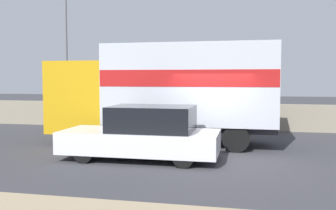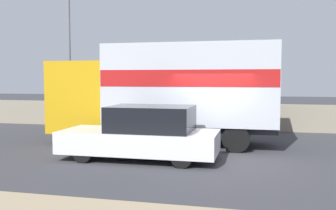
{
  "view_description": "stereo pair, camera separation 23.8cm",
  "coord_description": "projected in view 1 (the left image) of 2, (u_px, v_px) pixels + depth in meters",
  "views": [
    {
      "loc": [
        1.08,
        -10.91,
        2.35
      ],
      "look_at": [
        -1.4,
        0.79,
        1.5
      ],
      "focal_mm": 40.0,
      "sensor_mm": 36.0,
      "label": 1
    },
    {
      "loc": [
        1.31,
        -10.86,
        2.35
      ],
      "look_at": [
        -1.4,
        0.79,
        1.5
      ],
      "focal_mm": 40.0,
      "sensor_mm": 36.0,
      "label": 2
    }
  ],
  "objects": [
    {
      "name": "ground_plane",
      "position": [
        209.0,
        158.0,
        11.03
      ],
      "size": [
        80.0,
        80.0,
        0.0
      ],
      "primitive_type": "plane",
      "color": "#38383D"
    },
    {
      "name": "box_truck",
      "position": [
        168.0,
        88.0,
        13.35
      ],
      "size": [
        7.99,
        2.47,
        3.52
      ],
      "rotation": [
        0.0,
        0.0,
        3.14
      ],
      "color": "gold",
      "rests_on": "ground_plane"
    },
    {
      "name": "stone_wall_backdrop",
      "position": [
        223.0,
        116.0,
        17.22
      ],
      "size": [
        60.0,
        0.35,
        1.2
      ],
      "color": "gray",
      "rests_on": "ground_plane"
    },
    {
      "name": "car_hatchback",
      "position": [
        144.0,
        134.0,
        10.8
      ],
      "size": [
        4.54,
        1.79,
        1.56
      ],
      "rotation": [
        0.0,
        0.0,
        3.14
      ],
      "color": "silver",
      "rests_on": "ground_plane"
    },
    {
      "name": "street_lamp",
      "position": [
        66.0,
        35.0,
        18.06
      ],
      "size": [
        0.56,
        0.28,
        7.74
      ],
      "color": "slate",
      "rests_on": "ground_plane"
    }
  ]
}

